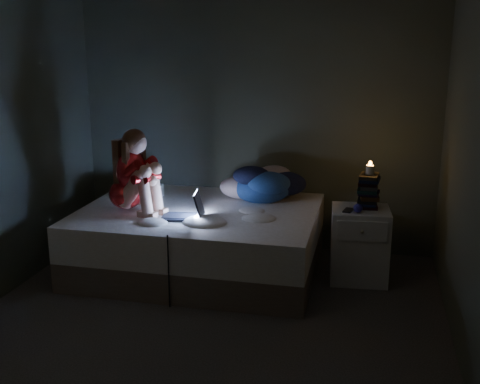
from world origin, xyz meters
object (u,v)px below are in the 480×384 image
(bed, at_px, (200,239))
(laptop, at_px, (182,204))
(woman, at_px, (125,170))
(nightstand, at_px, (359,244))
(phone, at_px, (347,210))
(candle, at_px, (370,171))

(bed, height_order, laptop, laptop)
(bed, height_order, woman, woman)
(nightstand, relative_size, phone, 4.71)
(woman, height_order, nightstand, woman)
(laptop, xyz_separation_m, nightstand, (1.51, 0.40, -0.38))
(phone, bearing_deg, nightstand, 50.24)
(laptop, height_order, nightstand, laptop)
(candle, bearing_deg, bed, -174.52)
(laptop, bearing_deg, nightstand, 5.50)
(woman, bearing_deg, nightstand, 25.00)
(laptop, bearing_deg, phone, 3.60)
(bed, xyz_separation_m, phone, (1.33, 0.01, 0.37))
(woman, xyz_separation_m, phone, (1.96, 0.21, -0.30))
(bed, bearing_deg, phone, 0.56)
(woman, distance_m, candle, 2.15)
(candle, bearing_deg, nightstand, -136.28)
(nightstand, relative_size, candle, 8.24)
(laptop, bearing_deg, candle, 6.78)
(bed, height_order, candle, candle)
(laptop, bearing_deg, woman, 159.77)
(candle, bearing_deg, phone, -142.34)
(nightstand, distance_m, phone, 0.36)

